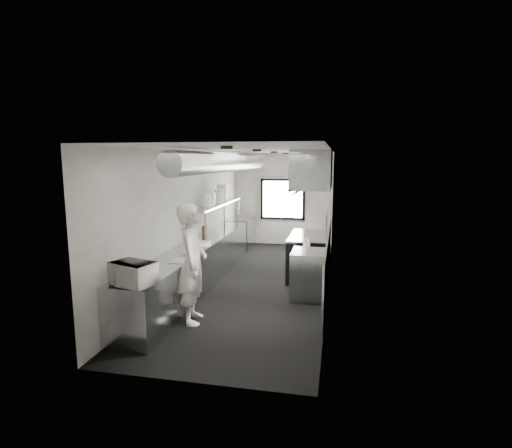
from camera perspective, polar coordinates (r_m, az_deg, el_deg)
The scene contains 35 objects.
floor at distance 8.74m, azimuth 0.12°, elevation -8.24°, with size 3.00×8.00×0.01m, color black.
ceiling at distance 8.34m, azimuth 0.13°, elevation 10.44°, with size 3.00×8.00×0.01m, color beige.
wall_back at distance 12.35m, azimuth 3.81°, elevation 3.52°, with size 3.00×0.02×2.80m, color silver.
wall_front at distance 4.65m, azimuth -9.72°, elevation -6.18°, with size 3.00×0.02×2.80m, color silver.
wall_left at distance 8.84m, azimuth -9.45°, elevation 1.15°, with size 0.02×8.00×2.80m, color silver.
wall_right at distance 8.27m, azimuth 10.37°, elevation 0.56°, with size 0.02×8.00×2.80m, color silver.
wall_cladding at distance 8.73m, azimuth 10.12°, elevation -4.67°, with size 0.03×5.50×1.10m, color gray.
hvac_duct at distance 8.89m, azimuth -3.83°, elevation 8.73°, with size 0.40×0.40×6.40m, color gray.
service_window at distance 12.31m, azimuth 3.79°, elevation 3.50°, with size 1.36×0.05×1.25m.
exhaust_hood at distance 8.89m, azimuth 8.04°, elevation 7.63°, with size 0.81×2.20×0.88m.
prep_counter at distance 8.45m, azimuth -8.26°, elevation -5.78°, with size 0.70×6.00×0.90m, color gray.
pass_shelf at distance 9.66m, azimuth -5.64°, elevation 2.71°, with size 0.45×3.00×0.68m.
range at distance 9.15m, azimuth 7.40°, elevation -4.47°, with size 0.88×1.60×0.94m.
bottle_station at distance 7.80m, azimuth 7.46°, elevation -7.04°, with size 0.65×0.80×0.90m, color gray.
far_work_table at distance 11.91m, azimuth -2.25°, elevation -1.29°, with size 0.70×1.20×0.90m, color gray.
notice_sheet_a at distance 7.05m, azimuth 9.96°, elevation 0.73°, with size 0.02×0.28×0.38m, color silver.
notice_sheet_b at distance 6.71m, azimuth 9.86°, elevation -0.12°, with size 0.02×0.28×0.38m, color silver.
line_cook at distance 6.54m, azimuth -9.01°, elevation -5.53°, with size 0.71×0.46×1.94m, color silver.
microwave at distance 5.81m, azimuth -17.03°, elevation -6.76°, with size 0.55×0.42×0.33m, color silver.
deli_tub_a at distance 6.46m, azimuth -16.03°, elevation -6.13°, with size 0.15×0.15×0.11m, color #B4BDAE.
deli_tub_b at distance 6.70m, azimuth -14.63°, elevation -5.57°, with size 0.13×0.13×0.09m, color #B4BDAE.
newspaper at distance 7.01m, azimuth -10.75°, elevation -5.14°, with size 0.30×0.37×0.01m, color silver.
small_plate at distance 7.61m, azimuth -9.60°, elevation -3.94°, with size 0.19×0.19×0.02m, color silver.
pastry at distance 7.60m, azimuth -9.61°, elevation -3.54°, with size 0.09×0.09×0.09m, color tan.
cutting_board at distance 8.32m, azimuth -7.80°, elevation -2.76°, with size 0.41×0.55×0.02m, color silver.
knife_block at distance 9.18m, azimuth -7.31°, elevation -0.99°, with size 0.09×0.20×0.21m, color brown.
plate_stack_a at distance 9.05m, azimuth -7.06°, elevation 3.28°, with size 0.22×0.22×0.26m, color silver.
plate_stack_b at distance 9.27m, azimuth -6.46°, elevation 3.52°, with size 0.22×0.22×0.28m, color silver.
plate_stack_c at distance 9.90m, azimuth -5.25°, elevation 4.00°, with size 0.22×0.22×0.32m, color silver.
plate_stack_d at distance 10.23m, azimuth -4.85°, elevation 4.44°, with size 0.27×0.27×0.41m, color silver.
squeeze_bottle_a at distance 7.39m, azimuth 7.15°, elevation -3.63°, with size 0.06×0.06×0.18m, color silver.
squeeze_bottle_b at distance 7.56m, azimuth 6.91°, elevation -3.35°, with size 0.06×0.06×0.18m, color silver.
squeeze_bottle_c at distance 7.71m, azimuth 6.98°, elevation -3.14°, with size 0.05×0.05×0.16m, color silver.
squeeze_bottle_d at distance 7.83m, azimuth 7.00°, elevation -2.85°, with size 0.06×0.06×0.19m, color silver.
squeeze_bottle_e at distance 7.99m, azimuth 7.44°, elevation -2.60°, with size 0.06×0.06×0.19m, color silver.
Camera 1 is at (1.65, -8.17, 2.63)m, focal length 28.27 mm.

